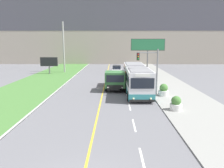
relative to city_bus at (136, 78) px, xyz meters
The scene contains 10 objects.
apartment_block_background 39.31m from the city_bus, 96.03° to the left, with size 80.00×8.04×25.33m.
city_bus is the anchor object (origin of this frame).
dump_truck 2.70m from the city_bus, 161.10° to the left, with size 2.46×6.42×2.35m.
car_distant 16.20m from the city_bus, 97.71° to the left, with size 1.80×4.30×1.45m.
utility_pole_far 21.20m from the city_bus, 126.32° to the left, with size 1.80×0.28×9.70m.
traffic_light_mast 3.38m from the city_bus, 64.92° to the right, with size 2.28×0.32×5.12m.
billboard_large 18.25m from the city_bus, 77.36° to the left, with size 6.61×0.24×6.49m.
billboard_small 20.83m from the city_bus, 135.08° to the left, with size 3.23×0.24×3.11m.
planter_round_near 8.18m from the city_bus, 70.92° to the right, with size 1.03×1.03×1.22m.
planter_round_second 3.83m from the city_bus, 42.67° to the right, with size 1.12×1.12×1.31m.
Camera 1 is at (1.33, -6.85, 5.75)m, focal length 35.00 mm.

